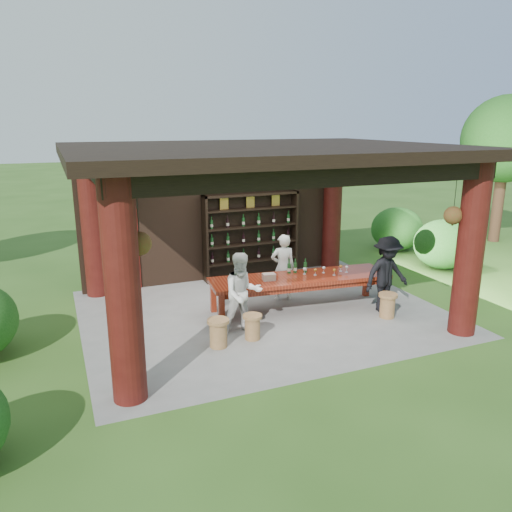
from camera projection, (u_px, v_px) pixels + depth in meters
name	position (u px, v px, depth m)	size (l,w,h in m)	color
ground	(263.00, 312.00, 10.66)	(90.00, 90.00, 0.00)	#2D5119
pavilion	(255.00, 211.00, 10.48)	(7.50, 6.00, 3.60)	slate
wine_shelf	(251.00, 236.00, 12.82)	(2.51, 0.38, 2.21)	black
tasting_table	(300.00, 281.00, 10.67)	(3.96, 1.39, 0.75)	#5F190D
stool_near_left	(252.00, 326.00, 9.30)	(0.36, 0.36, 0.48)	brown
stool_near_right	(387.00, 305.00, 10.34)	(0.39, 0.39, 0.51)	brown
stool_far_left	(218.00, 332.00, 8.98)	(0.40, 0.40, 0.53)	brown
host	(283.00, 267.00, 11.27)	(0.56, 0.36, 1.52)	white
guest_woman	(243.00, 294.00, 9.45)	(0.77, 0.60, 1.59)	silver
guest_man	(387.00, 274.00, 10.53)	(1.06, 0.61, 1.65)	black
table_bottles	(297.00, 266.00, 10.87)	(0.44, 0.15, 0.31)	#194C1E
table_glasses	(328.00, 270.00, 10.83)	(0.99, 0.38, 0.15)	silver
napkin_basket	(269.00, 277.00, 10.37)	(0.26, 0.18, 0.14)	#BF6672
shrubs	(329.00, 278.00, 11.16)	(13.13, 8.16, 1.36)	#194C14
trees	(379.00, 144.00, 13.15)	(22.01, 9.88, 4.80)	#3F2819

